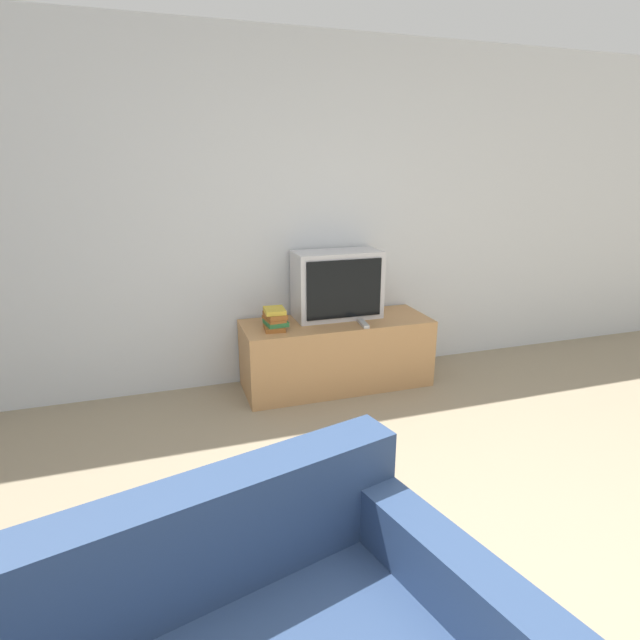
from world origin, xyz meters
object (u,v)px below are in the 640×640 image
tv_stand (336,353)px  television (337,285)px  book_stack (275,319)px  remote_on_stand (363,323)px

tv_stand → television: 0.54m
book_stack → remote_on_stand: size_ratio=1.22×
television → remote_on_stand: 0.38m
book_stack → television: bearing=15.7°
television → remote_on_stand: television is taller
remote_on_stand → television: bearing=113.4°
tv_stand → book_stack: book_stack is taller
television → book_stack: (-0.53, -0.15, -0.19)m
television → remote_on_stand: (0.12, -0.27, -0.25)m
book_stack → remote_on_stand: (0.65, -0.12, -0.06)m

